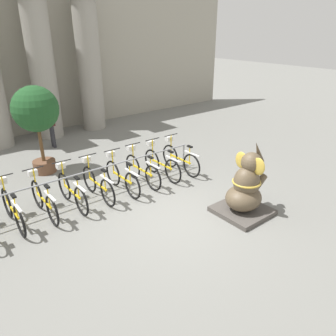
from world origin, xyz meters
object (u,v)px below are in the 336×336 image
Objects in this scene: bicycle_4 at (97,183)px; bicycle_7 at (161,164)px; bicycle_6 at (142,170)px; potted_tree at (36,113)px; elephant_statue at (246,190)px; bicycle_1 at (12,209)px; bicycle_5 at (122,177)px; bicycle_3 at (72,191)px; bicycle_2 at (43,199)px; bicycle_8 at (180,158)px; person_pedestrian at (50,120)px.

bicycle_7 is (2.03, 0.00, 0.00)m from bicycle_4.
potted_tree is at bearing 126.77° from bicycle_6.
bicycle_6 is 2.94m from elephant_statue.
potted_tree is (-0.49, 2.47, 1.38)m from bicycle_4.
bicycle_7 is at bearing -0.15° from bicycle_1.
potted_tree reaches higher than elephant_statue.
elephant_statue is at bearing -32.38° from bicycle_1.
bicycle_7 is (1.35, 0.05, 0.00)m from bicycle_5.
bicycle_6 is at bearing 4.32° from bicycle_5.
bicycle_3 is (1.35, -0.00, 0.00)m from bicycle_1.
bicycle_2 is 0.97× the size of elephant_statue.
bicycle_3 and bicycle_8 have the same top height.
bicycle_2 is at bearing 179.86° from bicycle_6.
bicycle_3 is 1.35m from bicycle_5.
potted_tree is at bearing 114.88° from bicycle_5.
bicycle_7 is at bearing 0.05° from bicycle_4.
bicycle_7 is 0.66× the size of potted_tree.
person_pedestrian reaches higher than bicycle_6.
bicycle_1 is at bearing 179.65° from bicycle_4.
person_pedestrian is 0.64× the size of potted_tree.
bicycle_2 is 1.00× the size of bicycle_5.
bicycle_1 is at bearing 147.62° from elephant_statue.
potted_tree is (-1.03, -2.00, 0.81)m from person_pedestrian.
bicycle_1 is 4.06m from bicycle_7.
bicycle_7 is 1.00× the size of bicycle_8.
elephant_statue reaches higher than bicycle_2.
person_pedestrian reaches higher than bicycle_4.
bicycle_5 is 0.66× the size of potted_tree.
bicycle_4 is 2.70m from bicycle_8.
bicycle_6 is (3.38, -0.01, 0.00)m from bicycle_1.
bicycle_6 is at bearing 0.12° from bicycle_4.
bicycle_3 is 0.68m from bicycle_4.
bicycle_5 is 1.02× the size of person_pedestrian.
bicycle_3 is 1.00× the size of bicycle_6.
person_pedestrian is at bearing 115.76° from bicycle_8.
elephant_statue reaches higher than bicycle_3.
elephant_statue is (4.38, -2.77, 0.17)m from bicycle_1.
bicycle_5 is (0.68, -0.05, 0.00)m from bicycle_4.
bicycle_4 is at bearing -0.39° from bicycle_2.
bicycle_4 is at bearing -78.74° from potted_tree.
bicycle_5 is at bearing -179.21° from bicycle_8.
bicycle_4 is 1.00× the size of bicycle_8.
bicycle_6 is 1.00× the size of bicycle_7.
person_pedestrian is at bearing 108.45° from bicycle_7.
bicycle_2 is 2.95m from potted_tree.
bicycle_1 is 2.70m from bicycle_5.
bicycle_2 and bicycle_7 have the same top height.
bicycle_6 is at bearing -0.16° from bicycle_1.
bicycle_1 is at bearing 179.60° from bicycle_8.
potted_tree is (0.86, 2.46, 1.38)m from bicycle_2.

